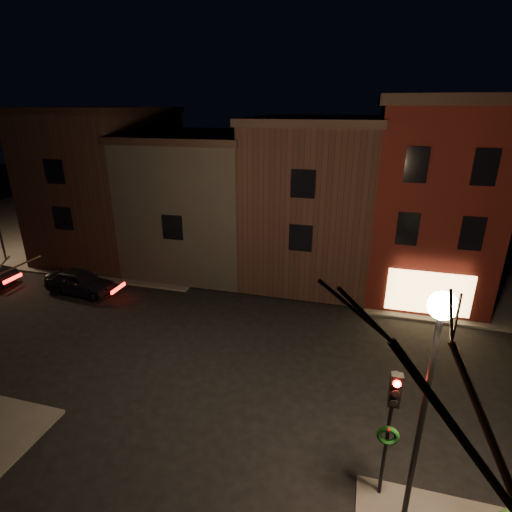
{
  "coord_description": "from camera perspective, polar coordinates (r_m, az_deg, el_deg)",
  "views": [
    {
      "loc": [
        4.42,
        -14.01,
        10.14
      ],
      "look_at": [
        -0.39,
        3.64,
        3.2
      ],
      "focal_mm": 28.0,
      "sensor_mm": 36.0,
      "label": 1
    }
  ],
  "objects": [
    {
      "name": "ground",
      "position": [
        17.85,
        -1.91,
        -13.85
      ],
      "size": [
        120.0,
        120.0,
        0.0
      ],
      "primitive_type": "plane",
      "color": "black",
      "rests_on": "ground"
    },
    {
      "name": "sidewalk_far_left",
      "position": [
        43.07,
        -19.95,
        5.98
      ],
      "size": [
        30.0,
        30.0,
        0.12
      ],
      "primitive_type": "cube",
      "color": "#2D2B28",
      "rests_on": "ground"
    },
    {
      "name": "corner_building",
      "position": [
        24.23,
        23.65,
        7.76
      ],
      "size": [
        6.5,
        8.5,
        10.5
      ],
      "color": "#400F0B",
      "rests_on": "ground"
    },
    {
      "name": "row_building_a",
      "position": [
        25.25,
        8.36,
        8.42
      ],
      "size": [
        7.3,
        10.3,
        9.4
      ],
      "color": "black",
      "rests_on": "ground"
    },
    {
      "name": "row_building_b",
      "position": [
        27.17,
        -7.19,
        8.27
      ],
      "size": [
        7.8,
        10.3,
        8.4
      ],
      "color": "black",
      "rests_on": "ground"
    },
    {
      "name": "row_building_c",
      "position": [
        30.5,
        -20.17,
        9.98
      ],
      "size": [
        7.3,
        10.3,
        9.9
      ],
      "color": "black",
      "rests_on": "ground"
    },
    {
      "name": "street_lamp_near",
      "position": [
        9.59,
        24.1,
        -12.43
      ],
      "size": [
        0.6,
        0.6,
        6.48
      ],
      "color": "black",
      "rests_on": "sidewalk_near_right"
    },
    {
      "name": "traffic_signal",
      "position": [
        11.29,
        18.68,
        -21.05
      ],
      "size": [
        0.58,
        0.38,
        4.05
      ],
      "color": "black",
      "rests_on": "sidewalk_near_right"
    },
    {
      "name": "parked_car_a",
      "position": [
        24.9,
        -23.83,
        -3.39
      ],
      "size": [
        4.23,
        1.95,
        1.4
      ],
      "primitive_type": "imported",
      "rotation": [
        0.0,
        0.0,
        1.5
      ],
      "color": "black",
      "rests_on": "ground"
    }
  ]
}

